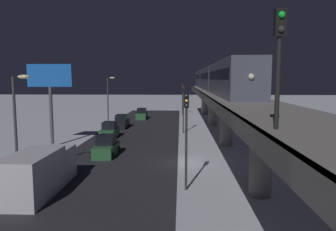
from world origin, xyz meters
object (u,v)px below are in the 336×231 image
Objects in this scene: delivery_van at (40,172)px; traffic_light_mid at (183,102)px; sedan_green at (107,147)px; sedan_green_2 at (142,114)px; sedan_green_3 at (110,131)px; sedan_black at (121,122)px; rail_signal at (279,48)px; commercial_billboard at (50,84)px; subway_train at (213,78)px; traffic_light_near at (186,128)px; traffic_light_far at (182,94)px.

traffic_light_mid is (-9.50, -23.35, 2.85)m from delivery_van.
delivery_van is 1.16× the size of traffic_light_mid.
sedan_green is 1.05× the size of sedan_green_2.
sedan_green_3 is at bearing 21.14° from traffic_light_mid.
sedan_green_2 is (-1.80, -10.81, 0.00)m from sedan_black.
sedan_green is (10.38, -19.23, -7.59)m from rail_signal.
sedan_black is at bearing -90.41° from delivery_van.
sedan_green is 9.87m from commercial_billboard.
sedan_green_2 is 0.56× the size of delivery_van.
rail_signal is (1.78, 40.06, 0.95)m from subway_train.
commercial_billboard is (4.83, -14.03, 5.48)m from delivery_van.
sedan_green_2 is 17.49m from traffic_light_mid.
sedan_green_2 is at bearing -90.00° from sedan_green.
rail_signal reaches higher than delivery_van.
delivery_van is at bearing 89.42° from sedan_green_3.
rail_signal is at bearing 118.37° from sedan_green.
traffic_light_near reaches higher than delivery_van.
sedan_green_2 is 1.03× the size of sedan_green_3.
sedan_green_3 is at bearing 39.03° from subway_train.
sedan_green is at bearing 150.95° from commercial_billboard.
sedan_green is 17.83m from sedan_black.
commercial_billboard is at bearing 74.58° from sedan_green_2.
traffic_light_mid is (-9.30, 4.62, 3.40)m from sedan_black.
subway_train is 12.75× the size of sedan_green.
sedan_black is at bearing -71.13° from traffic_light_near.
sedan_green is at bearing 60.23° from traffic_light_mid.
rail_signal is 0.97× the size of sedan_green_2.
sedan_green_2 is at bearing -78.84° from traffic_light_near.
traffic_light_far is (-9.30, -26.18, 3.40)m from sedan_green_3.
rail_signal is at bearing 93.00° from traffic_light_far.
subway_train is at bearing -140.97° from sedan_green_3.
delivery_van is at bearing 89.59° from sedan_black.
sedan_green and sedan_black have the same top height.
commercial_billboard is (6.83, -3.79, 6.04)m from sedan_green.
delivery_van is 0.83× the size of commercial_billboard.
sedan_green_2 is at bearing -92.95° from delivery_van.
rail_signal is 39.65m from sedan_black.
rail_signal reaches higher than sedan_green_3.
delivery_van is at bearing 4.61° from traffic_light_near.
sedan_black is 0.53× the size of commercial_billboard.
sedan_green_3 is (-0.00, 8.22, -0.00)m from sedan_black.
subway_train is 8.67× the size of traffic_light_near.
sedan_black is at bearing -71.76° from rail_signal.
rail_signal is at bearing 87.45° from subway_train.
subway_train is 15.77m from sedan_black.
rail_signal is at bearing 112.97° from sedan_green_3.
sedan_black is 0.73× the size of traffic_light_mid.
traffic_light_near is 1.00× the size of traffic_light_mid.
traffic_light_mid is at bearing 90.00° from traffic_light_far.
traffic_light_far reaches higher than sedan_green_3.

